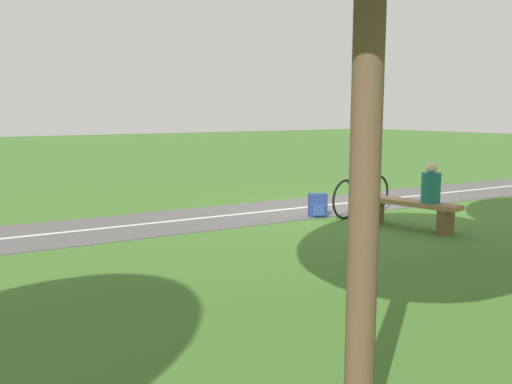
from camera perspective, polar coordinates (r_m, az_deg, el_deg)
ground_plane at (r=11.37m, az=9.26°, el=-1.88°), size 80.00×80.00×0.00m
paved_path at (r=9.98m, az=-11.50°, el=-3.34°), size 4.51×36.06×0.02m
path_centre_line at (r=9.97m, az=-11.50°, el=-3.29°), size 2.23×31.94×0.00m
bench at (r=9.82m, az=15.78°, el=-1.71°), size 1.84×0.73×0.49m
person_seated at (r=9.57m, az=17.91°, el=0.65°), size 0.38×0.38×0.69m
bicycle at (r=10.79m, az=11.06°, el=-0.34°), size 0.35×1.78×0.94m
backpack at (r=10.48m, az=6.51°, el=-1.44°), size 0.33×0.38×0.46m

